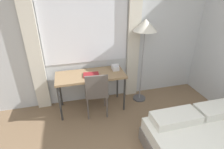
% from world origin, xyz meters
% --- Properties ---
extents(wall_back_with_window, '(5.05, 0.13, 2.70)m').
position_xyz_m(wall_back_with_window, '(-0.05, 2.66, 1.35)').
color(wall_back_with_window, silver).
rests_on(wall_back_with_window, ground_plane).
extents(desk, '(1.24, 0.54, 0.74)m').
position_xyz_m(desk, '(-0.39, 2.31, 0.67)').
color(desk, '#937551').
rests_on(desk, ground_plane).
extents(desk_chair, '(0.44, 0.44, 0.87)m').
position_xyz_m(desk_chair, '(-0.33, 2.07, 0.52)').
color(desk_chair, '#59514C').
rests_on(desk_chair, ground_plane).
extents(standing_lamp, '(0.44, 0.44, 1.66)m').
position_xyz_m(standing_lamp, '(0.62, 2.35, 1.46)').
color(standing_lamp, '#4C4C51').
rests_on(standing_lamp, ground_plane).
extents(telephone, '(0.14, 0.16, 0.11)m').
position_xyz_m(telephone, '(0.09, 2.39, 0.78)').
color(telephone, silver).
rests_on(telephone, desk).
extents(book, '(0.29, 0.22, 0.02)m').
position_xyz_m(book, '(-0.39, 2.26, 0.75)').
color(book, maroon).
rests_on(book, desk).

